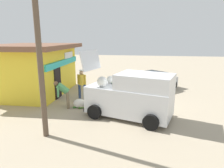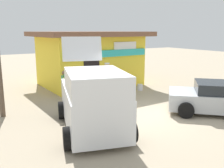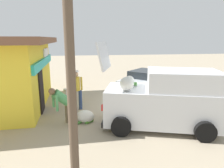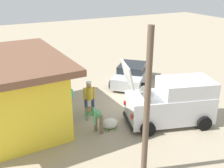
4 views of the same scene
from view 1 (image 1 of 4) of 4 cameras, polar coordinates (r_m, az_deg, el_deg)
The scene contains 9 objects.
ground_plane at distance 11.78m, azimuth 4.78°, elevation -4.74°, with size 60.00×60.00×0.00m, color tan.
storefront_bar at distance 14.05m, azimuth -21.54°, elevation 4.25°, with size 6.49×5.09×3.20m.
delivery_van at distance 9.12m, azimuth 5.72°, elevation -3.39°, with size 2.94×4.38×3.03m.
parked_sedan at distance 14.27m, azimuth 10.99°, elevation 0.73°, with size 4.09×4.03×1.25m.
vendor_standing at distance 11.97m, azimuth -8.70°, elevation 0.50°, with size 0.40×0.56×1.77m.
customer_bending at distance 10.61m, azimuth -13.86°, elevation -2.07°, with size 0.68×0.80×1.45m.
unloaded_banana_pile at distance 10.67m, azimuth -9.26°, elevation -5.59°, with size 0.71×0.83×0.47m.
paint_bucket at distance 14.68m, azimuth -8.10°, elevation -0.50°, with size 0.30×0.30×0.35m, color silver.
utility_pole at distance 7.40m, azimuth -19.85°, elevation 4.17°, with size 0.20×0.20×5.13m, color brown.
Camera 1 is at (-11.18, -0.80, 3.64)m, focal length 31.78 mm.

